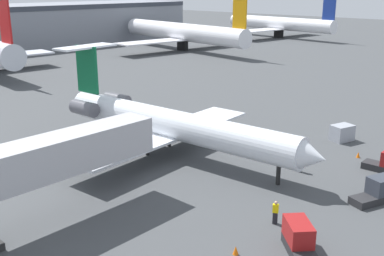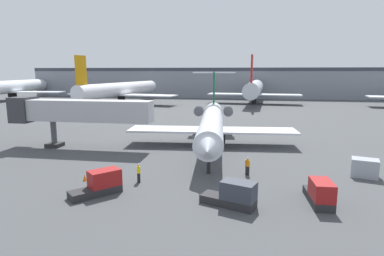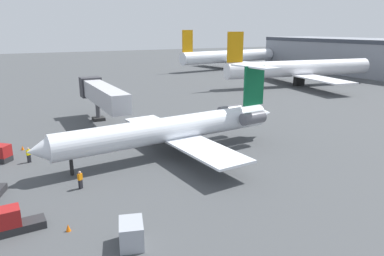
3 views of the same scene
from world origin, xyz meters
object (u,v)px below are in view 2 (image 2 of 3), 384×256
regional_jet (212,122)px  parked_airliner_centre (254,89)px  baggage_tug_lead (101,184)px  parked_airliner_west_mid (121,90)px  ground_crew_marshaller (247,166)px  parked_airliner_west_end (11,87)px  jet_bridge (73,111)px  traffic_cone_mid (85,178)px  traffic_cone_near (331,184)px  baggage_tug_trailing (320,193)px  ground_crew_loader (139,173)px  cargo_container_uld (365,168)px  baggage_tug_spare (234,195)px

regional_jet → parked_airliner_centre: size_ratio=0.94×
baggage_tug_lead → parked_airliner_west_mid: size_ratio=0.10×
ground_crew_marshaller → parked_airliner_west_end: bearing=139.6°
baggage_tug_lead → parked_airliner_west_mid: bearing=110.9°
ground_crew_marshaller → jet_bridge: bearing=161.1°
traffic_cone_mid → parked_airliner_centre: (15.75, 72.83, 4.21)m
traffic_cone_near → parked_airliner_west_end: size_ratio=0.01×
traffic_cone_mid → ground_crew_marshaller: bearing=16.1°
baggage_tug_lead → baggage_tug_trailing: bearing=2.9°
jet_bridge → traffic_cone_mid: (7.50, -11.56, -4.42)m
ground_crew_loader → baggage_tug_trailing: bearing=-8.9°
regional_jet → parked_airliner_west_mid: size_ratio=0.76×
cargo_container_uld → traffic_cone_near: cargo_container_uld is taller
regional_jet → traffic_cone_mid: bearing=-120.7°
traffic_cone_near → cargo_container_uld: bearing=43.6°
ground_crew_marshaller → ground_crew_loader: (-9.37, -3.69, 0.00)m
ground_crew_marshaller → cargo_container_uld: 10.72m
ground_crew_marshaller → cargo_container_uld: bearing=7.2°
ground_crew_loader → baggage_tug_trailing: baggage_tug_trailing is taller
ground_crew_loader → cargo_container_uld: 20.63m
jet_bridge → baggage_tug_spare: size_ratio=4.29×
ground_crew_marshaller → parked_airliner_west_mid: parked_airliner_west_mid is taller
cargo_container_uld → parked_airliner_west_mid: 76.72m
parked_airliner_west_mid → parked_airliner_centre: parked_airliner_centre is taller
ground_crew_loader → traffic_cone_near: bearing=5.3°
jet_bridge → baggage_tug_spare: bearing=-35.5°
regional_jet → parked_airliner_west_mid: (-32.65, 49.16, 1.15)m
parked_airliner_west_end → parked_airliner_west_mid: parked_airliner_west_end is taller
ground_crew_loader → baggage_tug_spare: baggage_tug_spare is taller
traffic_cone_mid → parked_airliner_centre: size_ratio=0.02×
baggage_tug_lead → parked_airliner_west_mid: 72.78m
jet_bridge → parked_airliner_west_end: (-56.41, 59.16, -0.29)m
parked_airliner_west_end → regional_jet: bearing=-36.7°
ground_crew_loader → traffic_cone_near: 16.38m
parked_airliner_west_mid → ground_crew_loader: bearing=-66.6°
ground_crew_marshaller → baggage_tug_lead: (-11.43, -6.81, -0.02)m
traffic_cone_mid → parked_airliner_west_end: bearing=132.1°
parked_airliner_west_end → parked_airliner_centre: 79.68m
baggage_tug_trailing → traffic_cone_mid: (-19.50, 1.85, -0.56)m
baggage_tug_lead → parked_airliner_west_end: parked_airliner_west_end is taller
baggage_tug_lead → baggage_tug_trailing: size_ratio=0.96×
jet_bridge → traffic_cone_near: size_ratio=33.06×
baggage_tug_lead → traffic_cone_near: size_ratio=7.12×
baggage_tug_spare → traffic_cone_mid: size_ratio=7.70×
regional_jet → traffic_cone_mid: size_ratio=55.85×
parked_airliner_west_end → parked_airliner_west_mid: size_ratio=1.00×
jet_bridge → ground_crew_loader: bearing=-42.0°
cargo_container_uld → parked_airliner_centre: (-9.14, 67.36, 3.64)m
ground_crew_marshaller → traffic_cone_near: bearing=-17.5°
ground_crew_marshaller → cargo_container_uld: (10.64, 1.35, -0.01)m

